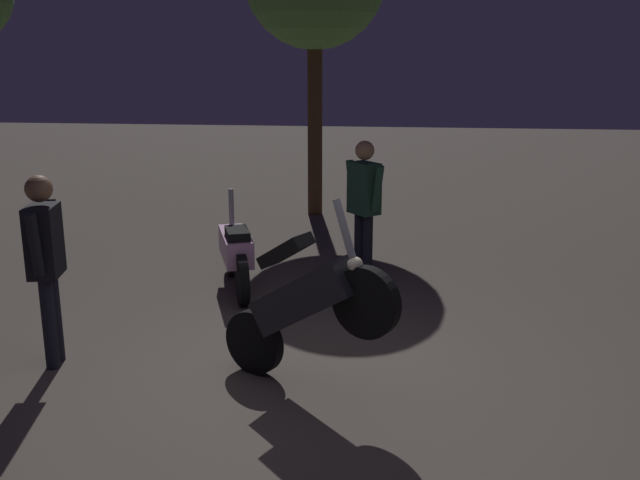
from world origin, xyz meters
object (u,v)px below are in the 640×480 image
at_px(motorcycle_black_foreground, 306,303).
at_px(person_rider_beside, 45,254).
at_px(person_bystander_far, 364,198).
at_px(motorcycle_pink_parked_left, 236,252).

distance_m(motorcycle_black_foreground, person_rider_beside, 2.29).
distance_m(motorcycle_black_foreground, person_bystander_far, 3.00).
height_order(motorcycle_black_foreground, person_bystander_far, person_bystander_far).
bearing_deg(motorcycle_black_foreground, person_rider_beside, -157.65).
distance_m(motorcycle_pink_parked_left, person_bystander_far, 1.62).
bearing_deg(person_rider_beside, person_bystander_far, -143.45).
height_order(motorcycle_black_foreground, person_rider_beside, person_rider_beside).
xyz_separation_m(person_rider_beside, person_bystander_far, (2.58, 2.74, -0.01)).
xyz_separation_m(motorcycle_black_foreground, person_bystander_far, (0.31, 2.98, 0.25)).
xyz_separation_m(motorcycle_pink_parked_left, person_bystander_far, (1.43, 0.53, 0.56)).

